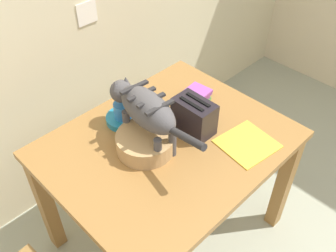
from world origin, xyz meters
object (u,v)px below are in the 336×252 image
Objects in this scene: cat at (145,109)px; toaster at (194,116)px; saucer_bowl at (124,119)px; coffee_mug at (124,110)px; magazine at (247,144)px; book_stack at (194,97)px; dining_table at (168,155)px; wicker_basket at (145,142)px.

toaster is at bearing -19.26° from cat.
cat is 3.44× the size of saucer_bowl.
toaster is (0.22, -0.10, -0.11)m from cat.
cat is 4.62× the size of coffee_mug.
magazine is 1.44× the size of book_stack.
toaster is at bearing -55.06° from saucer_bowl.
cat is 3.09× the size of toaster.
book_stack is (0.31, 0.12, 0.13)m from dining_table.
book_stack reaches higher than magazine.
wicker_basket is at bearing 165.44° from toaster.
cat is at bearing 43.69° from wicker_basket.
dining_table is 0.29m from saucer_bowl.
dining_table is at bearing -79.43° from coffee_mug.
cat is 0.26m from saucer_bowl.
magazine is 1.21× the size of toaster.
cat is at bearing -95.57° from saucer_bowl.
wicker_basket is at bearing -130.75° from cat.
coffee_mug is 0.23m from wicker_basket.
toaster is at bearing 120.43° from magazine.
magazine is (0.30, -0.53, -0.07)m from coffee_mug.
toaster is (0.15, -0.03, 0.18)m from dining_table.
book_stack is (0.36, -0.14, 0.02)m from saucer_bowl.
cat is 0.51m from magazine.
coffee_mug is (-0.05, 0.26, 0.17)m from dining_table.
toaster is at bearing -14.56° from wicker_basket.
magazine is (0.30, -0.53, -0.01)m from saucer_bowl.
wicker_basket reaches higher than saucer_bowl.
coffee_mug is at bearing 89.06° from cat.
cat reaches higher than saucer_bowl.
coffee_mug reaches higher than magazine.
coffee_mug is 0.50× the size of wicker_basket.
saucer_bowl is 0.74× the size of magazine.
saucer_bowl is 1.34× the size of coffee_mug.
dining_table is 6.64× the size of book_stack.
book_stack reaches higher than dining_table.
saucer_bowl is 0.06m from coffee_mug.
coffee_mug is (0.00, 0.00, 0.06)m from saucer_bowl.
coffee_mug reaches higher than book_stack.
magazine is at bearing -60.31° from saucer_bowl.
cat is at bearing 132.98° from dining_table.
magazine is at bearing -47.28° from dining_table.
toaster reaches higher than book_stack.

